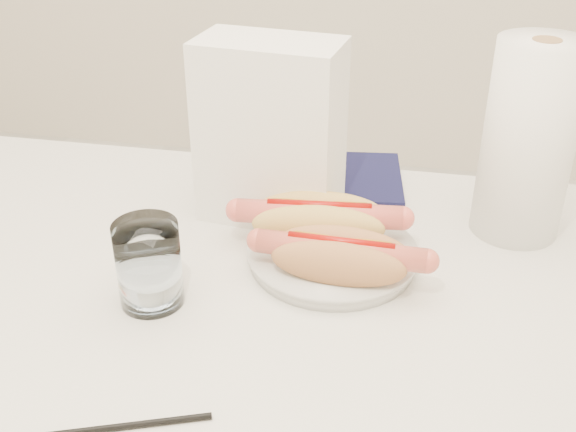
% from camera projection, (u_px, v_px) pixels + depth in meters
% --- Properties ---
extents(table, '(1.20, 0.80, 0.75)m').
position_uv_depth(table, '(246.00, 364.00, 0.76)').
color(table, silver).
rests_on(table, ground).
extents(plate, '(0.22, 0.22, 0.02)m').
position_uv_depth(plate, '(332.00, 257.00, 0.82)').
color(plate, silver).
rests_on(plate, table).
extents(hotdog_left, '(0.20, 0.09, 0.05)m').
position_uv_depth(hotdog_left, '(319.00, 220.00, 0.83)').
color(hotdog_left, '#E1B45A').
rests_on(hotdog_left, plate).
extents(hotdog_right, '(0.19, 0.08, 0.05)m').
position_uv_depth(hotdog_right, '(340.00, 257.00, 0.77)').
color(hotdog_right, '#B97A48').
rests_on(hotdog_right, plate).
extents(water_glass, '(0.07, 0.07, 0.10)m').
position_uv_depth(water_glass, '(149.00, 264.00, 0.74)').
color(water_glass, white).
rests_on(water_glass, table).
extents(chopstick_near, '(0.19, 0.08, 0.01)m').
position_uv_depth(chopstick_near, '(97.00, 430.00, 0.60)').
color(chopstick_near, black).
rests_on(chopstick_near, table).
extents(napkin_box, '(0.19, 0.12, 0.24)m').
position_uv_depth(napkin_box, '(270.00, 132.00, 0.87)').
color(napkin_box, white).
rests_on(napkin_box, table).
extents(navy_napkin, '(0.18, 0.18, 0.01)m').
position_uv_depth(navy_napkin, '(345.00, 177.00, 1.02)').
color(navy_napkin, '#101134').
rests_on(navy_napkin, table).
extents(paper_towel_roll, '(0.14, 0.14, 0.25)m').
position_uv_depth(paper_towel_roll, '(528.00, 141.00, 0.83)').
color(paper_towel_roll, white).
rests_on(paper_towel_roll, table).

